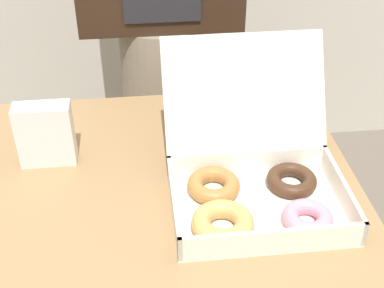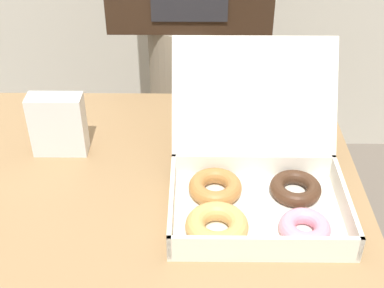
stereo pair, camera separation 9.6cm
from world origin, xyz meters
The scene contains 3 objects.
donut_box centered at (0.22, -0.01, 0.76)m, with size 0.33×0.37×0.26m.
napkin_holder centered at (-0.18, 0.17, 0.79)m, with size 0.12×0.05×0.14m.
person_customer centered at (0.09, 0.70, 0.85)m, with size 0.46×0.25×1.57m.
Camera 1 is at (0.02, -0.78, 1.41)m, focal length 50.00 mm.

